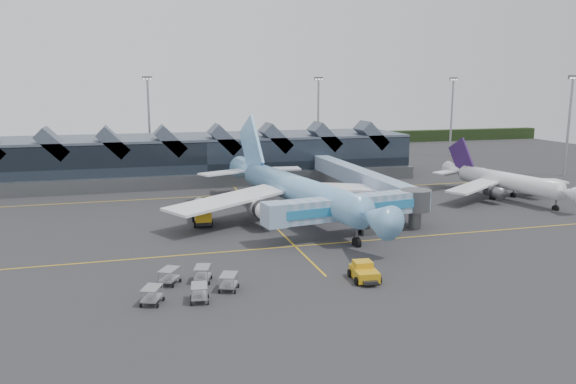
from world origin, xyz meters
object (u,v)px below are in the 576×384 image
object	(u,v)px
main_airliner	(295,189)
fuel_truck	(201,211)
jet_bridge	(361,207)
pushback_tug	(364,272)
regional_jet	(504,180)

from	to	relation	value
main_airliner	fuel_truck	size ratio (longest dim) A/B	5.21
main_airliner	jet_bridge	world-z (taller)	main_airliner
pushback_tug	main_airliner	bearing A→B (deg)	93.77
jet_bridge	regional_jet	bearing A→B (deg)	16.46
regional_jet	fuel_truck	xyz separation A→B (m)	(-55.11, -3.23, -1.57)
regional_jet	fuel_truck	world-z (taller)	regional_jet
regional_jet	jet_bridge	bearing A→B (deg)	-165.54
jet_bridge	pushback_tug	distance (m)	18.64
regional_jet	jet_bridge	xyz separation A→B (m)	(-34.87, -16.53, 0.63)
fuel_truck	pushback_tug	distance (m)	33.24
regional_jet	jet_bridge	distance (m)	38.59
regional_jet	jet_bridge	size ratio (longest dim) A/B	1.18
main_airliner	jet_bridge	size ratio (longest dim) A/B	1.88
regional_jet	pushback_tug	bearing A→B (deg)	-152.00
jet_bridge	fuel_truck	distance (m)	24.32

